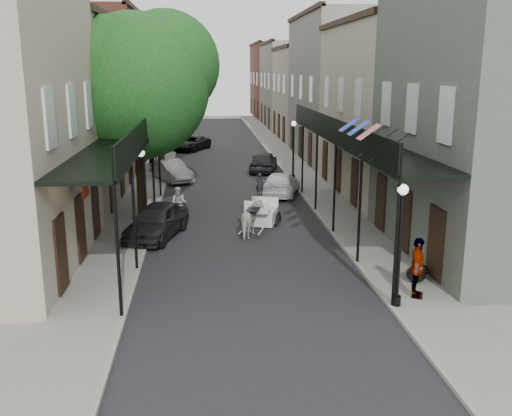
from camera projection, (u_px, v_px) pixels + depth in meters
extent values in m
plane|color=gray|center=(254.00, 289.00, 18.69)|extent=(140.00, 140.00, 0.00)
cube|color=black|center=(228.00, 176.00, 38.03)|extent=(8.00, 90.00, 0.01)
cube|color=gray|center=(152.00, 177.00, 37.57)|extent=(2.20, 90.00, 0.12)
cube|color=gray|center=(301.00, 174.00, 38.46)|extent=(2.20, 90.00, 0.12)
cube|color=#A99F87|center=(114.00, 91.00, 45.68)|extent=(5.00, 80.00, 10.50)
cube|color=gray|center=(325.00, 90.00, 47.22)|extent=(5.00, 80.00, 10.50)
cube|color=black|center=(121.00, 142.00, 24.06)|extent=(2.20, 18.00, 0.12)
cube|color=black|center=(146.00, 130.00, 24.03)|extent=(0.06, 18.00, 1.00)
cylinder|color=black|center=(118.00, 249.00, 15.89)|extent=(0.10, 0.10, 4.00)
cylinder|color=black|center=(145.00, 190.00, 23.63)|extent=(0.10, 0.10, 4.00)
cylinder|color=black|center=(159.00, 160.00, 31.37)|extent=(0.10, 0.10, 4.00)
cube|color=black|center=(353.00, 139.00, 24.95)|extent=(2.20, 18.00, 0.12)
cube|color=black|center=(330.00, 128.00, 24.74)|extent=(0.06, 18.00, 1.00)
cylinder|color=black|center=(396.00, 242.00, 16.61)|extent=(0.10, 0.10, 4.00)
cylinder|color=black|center=(335.00, 186.00, 24.34)|extent=(0.10, 0.10, 4.00)
cylinder|color=black|center=(303.00, 158.00, 32.08)|extent=(0.10, 0.10, 4.00)
cylinder|color=#382619|center=(140.00, 157.00, 27.25)|extent=(0.44, 0.44, 5.60)
sphere|color=#173E14|center=(136.00, 87.00, 26.47)|extent=(6.80, 6.80, 6.80)
sphere|color=#173E14|center=(166.00, 65.00, 26.93)|extent=(5.10, 5.10, 5.10)
cylinder|color=#382619|center=(161.00, 131.00, 40.86)|extent=(0.44, 0.44, 5.04)
sphere|color=#173E14|center=(159.00, 89.00, 40.16)|extent=(6.00, 6.00, 6.00)
sphere|color=#173E14|center=(176.00, 76.00, 40.63)|extent=(4.50, 4.50, 4.50)
cylinder|color=black|center=(396.00, 301.00, 17.06)|extent=(0.28, 0.28, 0.30)
cylinder|color=black|center=(399.00, 251.00, 16.69)|extent=(0.12, 0.12, 3.40)
sphere|color=white|center=(403.00, 190.00, 16.25)|extent=(0.32, 0.32, 0.32)
cylinder|color=black|center=(145.00, 233.00, 24.06)|extent=(0.28, 0.28, 0.30)
cylinder|color=black|center=(143.00, 197.00, 23.69)|extent=(0.12, 0.12, 3.40)
sphere|color=white|center=(141.00, 153.00, 23.25)|extent=(0.32, 0.32, 0.32)
cylinder|color=black|center=(293.00, 177.00, 36.40)|extent=(0.28, 0.28, 0.30)
cylinder|color=black|center=(293.00, 153.00, 36.03)|extent=(0.12, 0.12, 3.40)
sphere|color=white|center=(294.00, 124.00, 35.59)|extent=(0.32, 0.32, 0.32)
imported|color=silver|center=(252.00, 219.00, 24.36)|extent=(1.31, 1.94, 1.50)
torus|color=black|center=(249.00, 208.00, 27.06)|extent=(0.43, 1.15, 1.18)
torus|color=black|center=(280.00, 210.00, 26.76)|extent=(0.43, 1.15, 1.18)
torus|color=black|center=(247.00, 221.00, 25.88)|extent=(0.24, 0.60, 0.61)
torus|color=black|center=(271.00, 222.00, 25.65)|extent=(0.24, 0.60, 0.61)
cube|color=white|center=(264.00, 202.00, 26.64)|extent=(1.71, 1.95, 0.64)
cube|color=white|center=(260.00, 197.00, 25.63)|extent=(1.19, 0.81, 0.11)
cube|color=white|center=(259.00, 192.00, 25.34)|extent=(1.07, 0.41, 0.46)
imported|color=black|center=(260.00, 184.00, 25.49)|extent=(0.43, 0.35, 1.03)
imported|color=#B1B2A8|center=(179.00, 203.00, 27.22)|extent=(0.89, 0.78, 1.55)
imported|color=gray|center=(151.00, 158.00, 39.12)|extent=(1.30, 1.27, 1.78)
imported|color=gray|center=(417.00, 268.00, 17.49)|extent=(0.88, 1.21, 1.91)
imported|color=black|center=(157.00, 221.00, 24.19)|extent=(2.94, 4.67, 1.48)
imported|color=#9B9A9F|center=(172.00, 171.00, 36.33)|extent=(2.97, 4.27, 1.33)
imported|color=black|center=(192.00, 143.00, 50.06)|extent=(3.76, 4.93, 1.24)
imported|color=silver|center=(281.00, 184.00, 32.32)|extent=(2.98, 4.78, 1.29)
imported|color=black|center=(264.00, 161.00, 39.68)|extent=(2.53, 4.51, 1.45)
ellipsoid|color=black|center=(416.00, 274.00, 18.87)|extent=(0.66, 0.66, 0.56)
ellipsoid|color=black|center=(420.00, 271.00, 19.35)|extent=(0.58, 0.58, 0.46)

